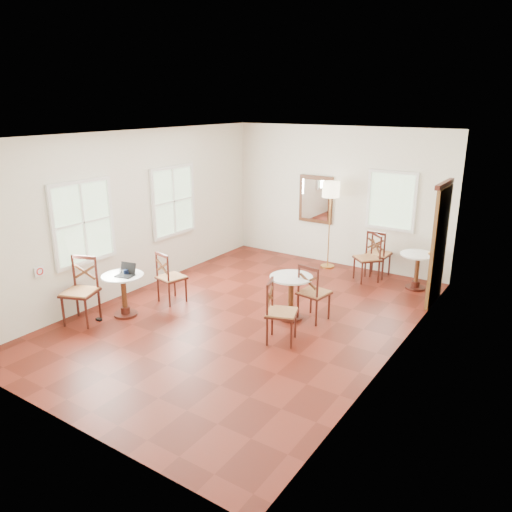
{
  "coord_description": "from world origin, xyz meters",
  "views": [
    {
      "loc": [
        4.36,
        -6.29,
        3.49
      ],
      "look_at": [
        0.0,
        0.3,
        1.0
      ],
      "focal_mm": 34.62,
      "sensor_mm": 36.0,
      "label": 1
    }
  ],
  "objects": [
    {
      "name": "mouse",
      "position": [
        -1.77,
        -1.01,
        0.75
      ],
      "size": [
        0.1,
        0.07,
        0.03
      ],
      "primitive_type": "ellipsoid",
      "rotation": [
        0.0,
        0.0,
        0.22
      ],
      "color": "black",
      "rests_on": "cafe_table_near"
    },
    {
      "name": "power_adapter",
      "position": [
        -1.96,
        -1.48,
        0.02
      ],
      "size": [
        0.1,
        0.06,
        0.04
      ],
      "primitive_type": "cube",
      "color": "black",
      "rests_on": "ground"
    },
    {
      "name": "floor_lamp",
      "position": [
        0.0,
        3.15,
        1.59
      ],
      "size": [
        0.36,
        0.36,
        1.88
      ],
      "color": "#BF8C3F",
      "rests_on": "ground"
    },
    {
      "name": "room_shell",
      "position": [
        -0.06,
        0.27,
        1.89
      ],
      "size": [
        5.02,
        7.02,
        3.01
      ],
      "color": "silver",
      "rests_on": "ground"
    },
    {
      "name": "laptop",
      "position": [
        -1.68,
        -1.06,
        0.78
      ],
      "size": [
        0.33,
        0.29,
        0.2
      ],
      "rotation": [
        0.0,
        0.0,
        0.21
      ],
      "color": "black",
      "rests_on": "cafe_table_near"
    },
    {
      "name": "cafe_table_mid",
      "position": [
        0.65,
        0.36,
        0.46
      ],
      "size": [
        0.71,
        0.71,
        0.75
      ],
      "color": "#411810",
      "rests_on": "ground"
    },
    {
      "name": "cafe_table_near",
      "position": [
        -1.75,
        -1.08,
        0.45
      ],
      "size": [
        0.69,
        0.69,
        0.73
      ],
      "color": "#411810",
      "rests_on": "ground"
    },
    {
      "name": "chair_back_a",
      "position": [
        1.11,
        3.16,
        0.49
      ],
      "size": [
        0.47,
        0.47,
        0.99
      ],
      "rotation": [
        0.0,
        0.0,
        3.11
      ],
      "color": "#411810",
      "rests_on": "ground"
    },
    {
      "name": "water_glass",
      "position": [
        -1.73,
        -1.12,
        0.78
      ],
      "size": [
        0.06,
        0.06,
        0.1
      ],
      "primitive_type": "cylinder",
      "color": "white",
      "rests_on": "cafe_table_near"
    },
    {
      "name": "chair_back_b",
      "position": [
        1.04,
        2.81,
        0.48
      ],
      "size": [
        0.63,
        0.63,
        0.97
      ],
      "rotation": [
        0.0,
        0.0,
        -0.74
      ],
      "color": "#411810",
      "rests_on": "ground"
    },
    {
      "name": "chair_mid_b",
      "position": [
        0.92,
        -0.45,
        0.48
      ],
      "size": [
        0.57,
        0.57,
        0.97
      ],
      "rotation": [
        0.0,
        0.0,
        1.92
      ],
      "color": "#411810",
      "rests_on": "ground"
    },
    {
      "name": "cafe_table_back",
      "position": [
        2.0,
        2.9,
        0.44
      ],
      "size": [
        0.67,
        0.67,
        0.7
      ],
      "color": "#411810",
      "rests_on": "ground"
    },
    {
      "name": "chair_mid_a",
      "position": [
        0.99,
        0.51,
        0.49
      ],
      "size": [
        0.51,
        0.51,
        0.98
      ],
      "rotation": [
        0.0,
        0.0,
        3.0
      ],
      "color": "#411810",
      "rests_on": "ground"
    },
    {
      "name": "ground",
      "position": [
        0.0,
        0.0,
        0.0
      ],
      "size": [
        7.0,
        7.0,
        0.0
      ],
      "primitive_type": "plane",
      "color": "#5F1B10",
      "rests_on": "ground"
    },
    {
      "name": "navy_mug",
      "position": [
        -1.71,
        -1.04,
        0.77
      ],
      "size": [
        0.11,
        0.07,
        0.09
      ],
      "color": "black",
      "rests_on": "cafe_table_near"
    },
    {
      "name": "chair_near_b",
      "position": [
        -2.13,
        -1.64,
        0.54
      ],
      "size": [
        0.65,
        0.65,
        1.09
      ],
      "rotation": [
        0.0,
        0.0,
        0.37
      ],
      "color": "#411810",
      "rests_on": "ground"
    },
    {
      "name": "chair_near_a",
      "position": [
        -1.51,
        -0.21,
        0.47
      ],
      "size": [
        0.53,
        0.53,
        0.95
      ],
      "rotation": [
        0.0,
        0.0,
        2.91
      ],
      "color": "#411810",
      "rests_on": "ground"
    }
  ]
}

